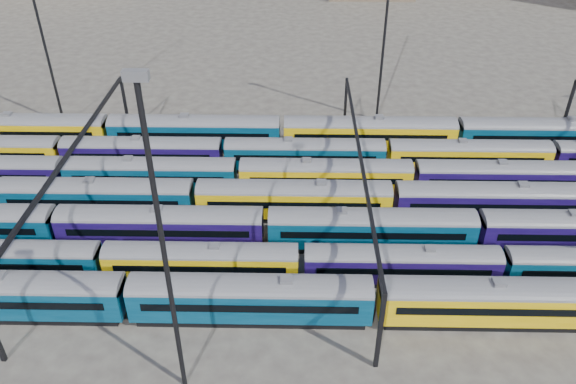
{
  "coord_description": "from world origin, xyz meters",
  "views": [
    {
      "loc": [
        3.54,
        -49.74,
        36.6
      ],
      "look_at": [
        2.59,
        0.41,
        3.0
      ],
      "focal_mm": 35.0,
      "sensor_mm": 36.0,
      "label": 1
    }
  ],
  "objects_px": {
    "mast_2": "(163,243)",
    "rake_2": "(160,223)",
    "rake_1": "(201,259)",
    "rake_0": "(501,298)"
  },
  "relations": [
    {
      "from": "mast_2",
      "to": "rake_1",
      "type": "bearing_deg",
      "value": 91.41
    },
    {
      "from": "rake_2",
      "to": "mast_2",
      "type": "distance_m",
      "value": 21.02
    },
    {
      "from": "rake_0",
      "to": "mast_2",
      "type": "xyz_separation_m",
      "value": [
        -25.97,
        -7.0,
        11.23
      ]
    },
    {
      "from": "rake_1",
      "to": "mast_2",
      "type": "bearing_deg",
      "value": -88.59
    },
    {
      "from": "rake_0",
      "to": "rake_1",
      "type": "xyz_separation_m",
      "value": [
        -26.26,
        5.0,
        -0.35
      ]
    },
    {
      "from": "rake_0",
      "to": "rake_1",
      "type": "height_order",
      "value": "rake_0"
    },
    {
      "from": "rake_1",
      "to": "rake_2",
      "type": "bearing_deg",
      "value": 133.97
    },
    {
      "from": "rake_1",
      "to": "rake_2",
      "type": "xyz_separation_m",
      "value": [
        -4.82,
        5.0,
        0.33
      ]
    },
    {
      "from": "rake_2",
      "to": "rake_1",
      "type": "bearing_deg",
      "value": -46.03
    },
    {
      "from": "mast_2",
      "to": "rake_2",
      "type": "bearing_deg",
      "value": 106.76
    }
  ]
}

